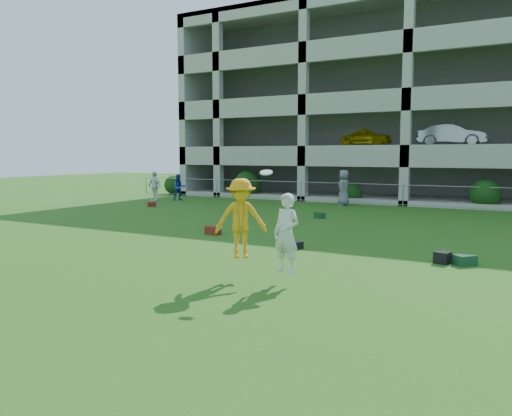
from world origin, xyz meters
The scene contains 14 objects.
ground centered at (0.00, 0.00, 0.00)m, with size 100.00×100.00×0.00m, color #235114.
bystander_a centered at (-12.75, 15.99, 0.80)m, with size 0.78×0.61×1.60m, color navy.
bystander_b centered at (-13.81, 14.96, 0.89)m, with size 1.04×0.43×1.77m, color white.
bystander_c centered at (-2.93, 17.79, 0.97)m, with size 0.95×0.62×1.95m, color slate.
bag_red_a centered at (-3.69, 6.09, 0.14)m, with size 0.55×0.30×0.28m, color #5B210F.
bag_black_b centered at (-0.06, 5.10, 0.11)m, with size 0.40×0.25×0.22m, color black.
bag_green_c centered at (4.61, 5.09, 0.13)m, with size 0.50×0.35×0.26m, color #13361B.
crate_d centered at (4.08, 5.04, 0.15)m, with size 0.35×0.35×0.30m, color black.
bag_red_f centered at (-11.78, 12.33, 0.12)m, with size 0.45×0.28×0.24m, color #5A0F12.
bag_green_g centered at (-2.06, 12.06, 0.12)m, with size 0.50×0.30×0.25m, color #133517.
frisbee_contest centered at (0.65, 1.14, 1.32)m, with size 2.08×1.20×2.21m.
parking_garage centered at (0.00, 27.70, 6.01)m, with size 30.00×14.00×12.00m.
fence centered at (0.00, 19.00, 0.61)m, with size 36.06×0.06×1.20m.
shrub_row centered at (4.59, 19.70, 1.51)m, with size 34.38×2.52×3.50m.
Camera 1 is at (5.94, -8.31, 2.79)m, focal length 35.00 mm.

